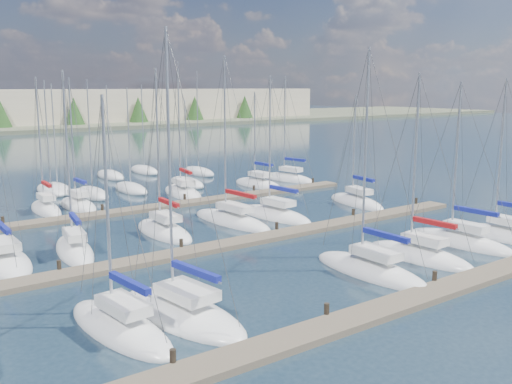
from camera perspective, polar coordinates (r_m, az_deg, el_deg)
ground at (r=79.11m, az=-19.99°, el=2.07°), size 400.00×400.00×0.00m
dock_near at (r=29.53m, az=14.05°, el=-10.84°), size 44.00×1.93×1.10m
dock_mid at (r=39.44m, az=-1.73°, el=-5.07°), size 44.00×1.93×1.10m
dock_far at (r=51.30m, az=-10.57°, el=-1.59°), size 44.00×1.93×1.10m
sailboat_o at (r=53.85m, az=-17.36°, el=-1.27°), size 2.55×6.47×12.29m
sailboat_r at (r=66.36m, az=3.25°, el=1.34°), size 3.53×7.89×12.65m
sailboat_k at (r=45.68m, az=-2.45°, el=-2.86°), size 3.19×9.34×13.86m
sailboat_n at (r=53.09m, az=-20.27°, el=-1.60°), size 2.28×6.72×12.30m
sailboat_c at (r=27.79m, az=-7.39°, el=-11.93°), size 4.33×8.88×14.11m
sailboat_e at (r=37.74m, az=15.99°, el=-6.16°), size 3.05×7.82×12.32m
sailboat_b at (r=26.75m, az=-13.44°, el=-13.06°), size 3.28×8.18×11.16m
sailboat_j at (r=42.88m, az=-9.19°, el=-3.88°), size 2.89×7.63×12.81m
sailboat_f at (r=41.94m, az=19.72°, el=-4.71°), size 2.75×8.27×11.81m
sailboat_q at (r=62.48m, az=0.22°, el=0.77°), size 2.94×7.47×10.90m
sailboat_g at (r=44.78m, az=23.39°, el=-4.01°), size 2.47×7.07×12.06m
sailboat_m at (r=53.66m, az=10.02°, el=-1.01°), size 3.56×7.84×10.78m
sailboat_d at (r=34.20m, az=11.36°, el=-7.68°), size 2.66×8.37×13.66m
sailboat_l at (r=47.63m, az=1.91°, el=-2.31°), size 3.34×8.31×12.37m
sailboat_h at (r=38.54m, az=-24.03°, el=-6.34°), size 3.02×7.86×13.23m
sailboat_p at (r=58.04m, az=-7.32°, el=-0.06°), size 4.15×8.56×13.90m
sailboat_i at (r=39.33m, az=-17.69°, el=-5.56°), size 3.35×7.78×12.53m
distant_boats at (r=62.45m, az=-19.65°, el=0.26°), size 36.93×20.75×13.30m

